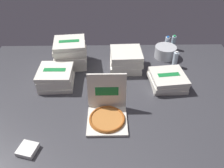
{
  "coord_description": "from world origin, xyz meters",
  "views": [
    {
      "loc": [
        -0.06,
        -1.75,
        1.58
      ],
      "look_at": [
        -0.02,
        0.1,
        0.14
      ],
      "focal_mm": 36.35,
      "sensor_mm": 36.0,
      "label": 1
    }
  ],
  "objects": [
    {
      "name": "water_bottle_1",
      "position": [
        0.85,
        1.07,
        0.1
      ],
      "size": [
        0.06,
        0.06,
        0.21
      ],
      "color": "silver",
      "rests_on": "ground_plane"
    },
    {
      "name": "ground_plane",
      "position": [
        0.0,
        0.0,
        -0.01
      ],
      "size": [
        3.2,
        2.4,
        0.02
      ],
      "primitive_type": "cube",
      "color": "#38383D"
    },
    {
      "name": "napkin_pile",
      "position": [
        -0.72,
        -0.61,
        0.02
      ],
      "size": [
        0.18,
        0.18,
        0.04
      ],
      "primitive_type": "cube",
      "rotation": [
        0.0,
        0.0,
        -0.27
      ],
      "color": "white",
      "rests_on": "ground_plane"
    },
    {
      "name": "water_bottle_0",
      "position": [
        0.75,
        1.05,
        0.1
      ],
      "size": [
        0.06,
        0.06,
        0.21
      ],
      "color": "silver",
      "rests_on": "ground_plane"
    },
    {
      "name": "ice_bucket",
      "position": [
        0.7,
        0.86,
        0.08
      ],
      "size": [
        0.28,
        0.28,
        0.15
      ],
      "primitive_type": "cylinder",
      "color": "#B7BABF",
      "rests_on": "ground_plane"
    },
    {
      "name": "open_pizza_box",
      "position": [
        -0.07,
        -0.24,
        0.08
      ],
      "size": [
        0.37,
        0.41,
        0.39
      ],
      "color": "silver",
      "rests_on": "ground_plane"
    },
    {
      "name": "water_bottle_2",
      "position": [
        0.77,
        0.63,
        0.1
      ],
      "size": [
        0.06,
        0.06,
        0.21
      ],
      "color": "silver",
      "rests_on": "ground_plane"
    },
    {
      "name": "pizza_stack_center_far",
      "position": [
        0.6,
        0.25,
        0.07
      ],
      "size": [
        0.42,
        0.41,
        0.14
      ],
      "color": "silver",
      "rests_on": "ground_plane"
    },
    {
      "name": "pizza_stack_center_near",
      "position": [
        -0.64,
        0.3,
        0.09
      ],
      "size": [
        0.4,
        0.4,
        0.19
      ],
      "color": "silver",
      "rests_on": "ground_plane"
    },
    {
      "name": "pizza_stack_right_mid",
      "position": [
        0.16,
        0.61,
        0.12
      ],
      "size": [
        0.39,
        0.38,
        0.23
      ],
      "color": "silver",
      "rests_on": "ground_plane"
    },
    {
      "name": "pizza_stack_right_near",
      "position": [
        -0.52,
        0.7,
        0.16
      ],
      "size": [
        0.42,
        0.42,
        0.33
      ],
      "color": "silver",
      "rests_on": "ground_plane"
    }
  ]
}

